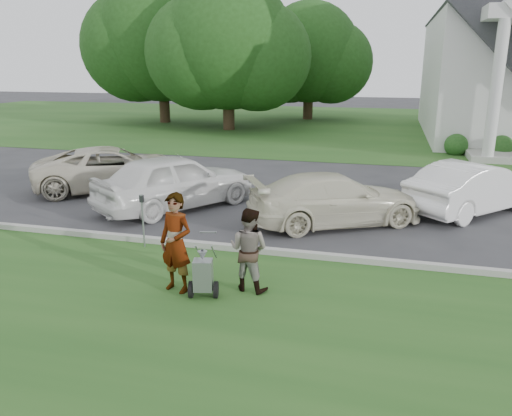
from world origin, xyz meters
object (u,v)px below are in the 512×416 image
at_px(person_left, 176,244).
at_px(car_b, 175,181).
at_px(tree_far, 161,43).
at_px(striping_cart, 203,276).
at_px(car_c, 335,199).
at_px(tree_left, 228,49).
at_px(parking_meter_near, 143,214).
at_px(car_a, 114,168).
at_px(person_right, 249,250).
at_px(car_d, 474,187).
at_px(tree_back, 309,57).

xyz_separation_m(person_left, car_b, (-2.37, 5.34, -0.12)).
xyz_separation_m(tree_far, striping_cart, (13.20, -26.87, -5.26)).
bearing_deg(car_c, tree_left, -3.70).
distance_m(striping_cart, person_left, 0.79).
xyz_separation_m(parking_meter_near, car_a, (-3.65, 4.97, -0.08)).
relative_size(striping_cart, person_left, 0.59).
xyz_separation_m(car_a, car_c, (7.79, -1.96, -0.05)).
distance_m(tree_left, car_a, 17.37).
bearing_deg(parking_meter_near, person_right, -27.90).
bearing_deg(striping_cart, car_d, 39.15).
distance_m(tree_back, person_left, 32.06).
height_order(striping_cart, car_a, car_a).
bearing_deg(person_right, car_a, -33.75).
height_order(tree_back, person_right, tree_back).
xyz_separation_m(tree_left, car_c, (9.04, -18.73, -4.42)).
distance_m(tree_far, car_c, 26.90).
xyz_separation_m(person_left, person_right, (1.30, 0.40, -0.15)).
height_order(tree_left, car_b, tree_left).
bearing_deg(tree_far, striping_cart, -63.83).
bearing_deg(person_right, tree_left, -60.43).
bearing_deg(tree_back, car_c, -79.32).
distance_m(tree_left, striping_cart, 25.37).
relative_size(parking_meter_near, car_b, 0.26).
bearing_deg(person_left, person_right, 32.90).
relative_size(tree_back, car_b, 1.96).
height_order(tree_back, parking_meter_near, tree_back).
bearing_deg(car_b, tree_far, -30.27).
distance_m(car_b, car_c, 4.80).
bearing_deg(tree_far, person_left, -64.72).
bearing_deg(person_left, parking_meter_near, 146.53).
xyz_separation_m(person_left, parking_meter_near, (-1.72, 2.00, -0.14)).
relative_size(parking_meter_near, car_a, 0.24).
distance_m(car_a, car_b, 3.42).
height_order(tree_far, car_d, tree_far).
height_order(striping_cart, car_d, car_d).
bearing_deg(car_a, parking_meter_near, -175.69).
height_order(tree_back, striping_cart, tree_back).
distance_m(tree_far, tree_back, 11.22).
height_order(tree_left, striping_cart, tree_left).
distance_m(car_b, car_d, 8.75).
relative_size(car_b, car_c, 1.04).
bearing_deg(person_right, tree_back, -72.05).
xyz_separation_m(person_right, car_b, (-3.67, 4.94, 0.03)).
bearing_deg(parking_meter_near, person_left, -49.27).
distance_m(person_right, car_c, 4.74).
bearing_deg(tree_back, car_a, -96.33).
distance_m(tree_left, car_d, 21.43).
distance_m(striping_cart, parking_meter_near, 3.16).
relative_size(tree_left, tree_far, 0.91).
distance_m(tree_left, tree_back, 8.95).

